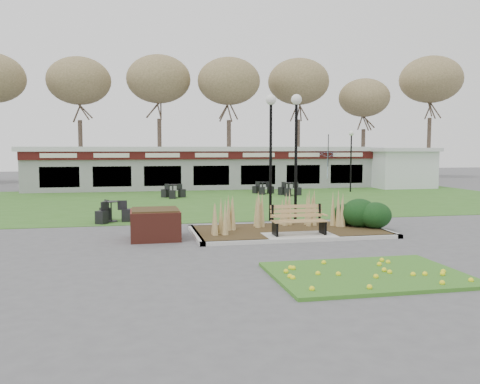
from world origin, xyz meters
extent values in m
plane|color=#515154|center=(0.00, 0.00, 0.00)|extent=(100.00, 100.00, 0.00)
cube|color=#34651F|center=(0.00, 12.00, 0.01)|extent=(34.00, 16.00, 0.02)
cube|color=#2D5F1B|center=(0.00, -4.60, 0.04)|extent=(4.20, 3.00, 0.08)
cube|color=#322214|center=(0.00, 1.20, 0.06)|extent=(6.22, 3.22, 0.12)
cube|color=#B7B7B2|center=(0.00, -0.41, 0.06)|extent=(6.40, 0.18, 0.12)
cube|color=#B7B7B2|center=(0.00, 2.81, 0.06)|extent=(6.40, 0.18, 0.12)
cube|color=#B7B7B2|center=(-3.11, 1.20, 0.06)|extent=(0.18, 3.40, 0.12)
cube|color=#B7B7B2|center=(3.11, 1.20, 0.06)|extent=(0.18, 3.40, 0.12)
cube|color=#B7B7B2|center=(0.00, 0.15, 0.07)|extent=(2.20, 1.20, 0.13)
cone|color=tan|center=(-1.90, 1.60, 0.70)|extent=(0.36, 0.36, 1.15)
cone|color=tan|center=(-0.90, 2.00, 0.70)|extent=(0.36, 0.36, 1.15)
cone|color=tan|center=(0.20, 2.20, 0.70)|extent=(0.36, 0.36, 1.15)
cone|color=tan|center=(1.10, 2.00, 0.70)|extent=(0.36, 0.36, 1.15)
cone|color=tan|center=(1.90, 1.60, 0.70)|extent=(0.36, 0.36, 1.15)
cone|color=tan|center=(-2.40, 0.80, 0.70)|extent=(0.36, 0.36, 1.15)
ellipsoid|color=black|center=(2.60, 1.40, 0.59)|extent=(1.21, 1.10, 0.99)
ellipsoid|color=black|center=(3.00, 1.00, 0.54)|extent=(1.10, 1.00, 0.90)
ellipsoid|color=black|center=(2.90, 1.90, 0.53)|extent=(1.06, 0.96, 0.86)
ellipsoid|color=black|center=(2.30, 1.90, 0.48)|extent=(0.92, 0.84, 0.76)
cube|color=tan|center=(0.00, 0.15, 0.56)|extent=(1.70, 0.57, 0.04)
cube|color=tan|center=(0.00, 0.46, 0.84)|extent=(1.70, 0.13, 0.44)
cube|color=black|center=(-0.78, 0.15, 0.34)|extent=(0.06, 0.55, 0.42)
cube|color=black|center=(0.78, 0.15, 0.34)|extent=(0.06, 0.55, 0.42)
cube|color=black|center=(-0.78, 0.45, 0.81)|extent=(0.06, 0.06, 0.50)
cube|color=black|center=(0.78, 0.45, 0.81)|extent=(0.06, 0.06, 0.50)
cube|color=tan|center=(-0.82, 0.13, 0.74)|extent=(0.05, 0.50, 0.04)
cube|color=tan|center=(0.82, 0.13, 0.74)|extent=(0.05, 0.50, 0.04)
cube|color=maroon|center=(-4.40, 1.00, 0.45)|extent=(1.50, 1.50, 0.90)
cube|color=#322214|center=(-4.40, 1.00, 0.92)|extent=(1.40, 1.40, 0.06)
cube|color=gray|center=(0.00, 20.00, 1.30)|extent=(24.00, 3.00, 2.60)
cube|color=#400E0D|center=(0.00, 18.45, 2.35)|extent=(24.00, 0.18, 0.55)
cube|color=silver|center=(0.00, 20.00, 2.75)|extent=(24.60, 3.40, 0.30)
cube|color=silver|center=(0.00, 18.34, 2.35)|extent=(22.00, 0.02, 0.28)
cube|color=black|center=(0.00, 18.55, 1.00)|extent=(22.00, 0.10, 1.30)
cube|color=silver|center=(13.50, 18.00, 1.30)|extent=(4.00, 3.00, 2.60)
cube|color=silver|center=(13.50, 18.00, 2.70)|extent=(4.40, 3.40, 0.25)
cylinder|color=#47382B|center=(-15.00, 28.00, 2.59)|extent=(0.36, 0.36, 5.17)
ellipsoid|color=brown|center=(-15.00, 28.00, 8.39)|extent=(5.24, 5.24, 3.93)
cylinder|color=#47382B|center=(-9.00, 28.00, 2.59)|extent=(0.36, 0.36, 5.17)
ellipsoid|color=brown|center=(-9.00, 28.00, 8.39)|extent=(5.24, 5.24, 3.93)
cylinder|color=#47382B|center=(-3.00, 28.00, 2.59)|extent=(0.36, 0.36, 5.17)
ellipsoid|color=brown|center=(-3.00, 28.00, 8.39)|extent=(5.24, 5.24, 3.93)
cylinder|color=#47382B|center=(3.00, 28.00, 2.59)|extent=(0.36, 0.36, 5.17)
ellipsoid|color=brown|center=(3.00, 28.00, 8.39)|extent=(5.24, 5.24, 3.93)
cylinder|color=#47382B|center=(9.00, 28.00, 2.59)|extent=(0.36, 0.36, 5.17)
ellipsoid|color=brown|center=(9.00, 28.00, 8.39)|extent=(5.24, 5.24, 3.93)
cylinder|color=#47382B|center=(15.00, 28.00, 2.59)|extent=(0.36, 0.36, 5.17)
ellipsoid|color=brown|center=(15.00, 28.00, 8.39)|extent=(5.24, 5.24, 3.93)
cylinder|color=#47382B|center=(21.00, 28.00, 2.59)|extent=(0.36, 0.36, 5.17)
ellipsoid|color=brown|center=(21.00, 28.00, 8.39)|extent=(5.24, 5.24, 3.93)
cylinder|color=black|center=(1.07, 3.81, 2.24)|extent=(0.11, 0.11, 4.48)
sphere|color=white|center=(1.07, 3.81, 4.66)|extent=(0.40, 0.40, 0.40)
cylinder|color=black|center=(0.14, 4.07, 2.24)|extent=(0.11, 0.11, 4.48)
sphere|color=white|center=(0.14, 4.07, 4.66)|extent=(0.40, 0.40, 0.40)
cylinder|color=black|center=(8.54, 15.46, 1.80)|extent=(0.09, 0.09, 3.61)
sphere|color=white|center=(8.54, 15.46, 3.75)|extent=(0.32, 0.32, 0.32)
cylinder|color=black|center=(-5.90, 5.00, 0.04)|extent=(0.46, 0.46, 0.03)
cylinder|color=black|center=(-5.90, 5.00, 0.41)|extent=(0.05, 0.05, 0.75)
cylinder|color=black|center=(-5.90, 5.00, 0.79)|extent=(0.63, 0.63, 0.03)
cube|color=black|center=(-5.32, 4.95, 0.26)|extent=(0.38, 0.38, 0.48)
cube|color=black|center=(-6.14, 5.52, 0.26)|extent=(0.47, 0.47, 0.48)
cube|color=black|center=(-6.22, 4.53, 0.26)|extent=(0.49, 0.49, 0.48)
cylinder|color=black|center=(2.70, 15.27, 0.03)|extent=(0.42, 0.42, 0.03)
cylinder|color=black|center=(2.70, 15.27, 0.38)|extent=(0.05, 0.05, 0.69)
cylinder|color=black|center=(2.70, 15.27, 0.73)|extent=(0.58, 0.58, 0.02)
cube|color=black|center=(3.22, 15.37, 0.24)|extent=(0.38, 0.38, 0.44)
cube|color=black|center=(2.35, 15.68, 0.24)|extent=(0.46, 0.46, 0.44)
cube|color=black|center=(2.52, 14.77, 0.24)|extent=(0.42, 0.42, 0.44)
cylinder|color=black|center=(-2.88, 13.88, 0.03)|extent=(0.44, 0.44, 0.03)
cylinder|color=black|center=(-2.88, 13.88, 0.39)|extent=(0.05, 0.05, 0.72)
cylinder|color=black|center=(-2.88, 13.88, 0.76)|extent=(0.60, 0.60, 0.02)
cube|color=black|center=(-2.37, 14.08, 0.25)|extent=(0.44, 0.44, 0.46)
cube|color=black|center=(-3.31, 14.22, 0.25)|extent=(0.48, 0.48, 0.46)
cube|color=black|center=(-2.96, 13.34, 0.25)|extent=(0.39, 0.39, 0.46)
cylinder|color=black|center=(3.95, 13.88, 0.04)|extent=(0.44, 0.44, 0.03)
cylinder|color=black|center=(3.95, 13.88, 0.39)|extent=(0.05, 0.05, 0.73)
cylinder|color=black|center=(3.95, 13.88, 0.77)|extent=(0.61, 0.61, 0.03)
cube|color=black|center=(4.51, 13.92, 0.25)|extent=(0.37, 0.37, 0.46)
cube|color=black|center=(3.64, 14.34, 0.25)|extent=(0.48, 0.48, 0.46)
cube|color=black|center=(3.71, 13.38, 0.25)|extent=(0.46, 0.46, 0.46)
cylinder|color=black|center=(8.00, 18.00, 1.10)|extent=(0.06, 0.06, 2.20)
imported|color=#387AC6|center=(8.00, 18.00, 1.68)|extent=(2.71, 2.74, 1.93)
camera|label=1|loc=(-5.00, -14.81, 2.84)|focal=38.00mm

